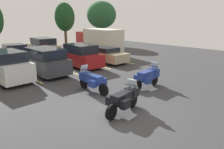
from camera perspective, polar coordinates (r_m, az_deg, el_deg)
The scene contains 14 objects.
ground at distance 9.67m, azimuth 0.11°, elevation -9.54°, with size 44.00×44.00×0.10m, color #38383A.
motorcycle_touring at distance 9.18m, azimuth 3.14°, elevation -6.32°, with size 2.20×1.01×1.34m.
motorcycle_second at distance 11.76m, azimuth -5.27°, elevation -1.45°, with size 0.95×2.34×1.39m.
motorcycle_third at distance 12.58m, azimuth 9.38°, elevation -0.47°, with size 2.21×0.99×1.41m.
parking_stripes at distance 15.71m, azimuth -26.31°, elevation -1.29°, with size 20.06×4.87×0.01m.
car_white at distance 15.17m, azimuth -25.97°, elevation 1.93°, with size 2.01×4.37×1.94m.
car_charcoal at distance 16.20m, azimuth -17.56°, elevation 3.40°, with size 1.94×4.86×1.89m.
car_red at distance 17.99m, azimuth -8.34°, elevation 4.89°, with size 2.06×4.54×1.84m.
car_tan at distance 19.81m, azimuth -1.99°, elevation 5.30°, with size 1.91×4.86×1.37m.
car_far_navy at distance 22.86m, azimuth -24.18°, elevation 5.40°, with size 2.34×4.39×1.49m.
car_far_champagne at distance 23.77m, azimuth -17.62°, elevation 6.83°, with size 2.22×4.41×1.91m.
box_truck at distance 24.48m, azimuth -3.40°, elevation 8.94°, with size 2.79×6.24×2.73m.
tree_far_left at distance 32.55m, azimuth -2.77°, elevation 15.37°, with size 4.24×4.24×6.23m.
tree_right at distance 28.41m, azimuth -12.33°, elevation 14.48°, with size 2.45×2.45×5.74m.
Camera 1 is at (-6.06, -6.41, 3.93)m, focal length 34.78 mm.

